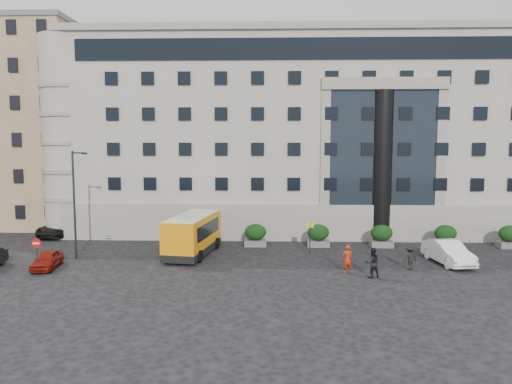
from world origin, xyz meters
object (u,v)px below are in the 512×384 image
hedge_f (510,236)px  hedge_e (445,236)px  white_taxi (448,252)px  pedestrian_a (347,259)px  street_lamp (75,200)px  hedge_d (382,236)px  pedestrian_b (372,263)px  hedge_a (193,235)px  red_truck (82,210)px  minibus (193,233)px  bus_stop_sign (310,232)px  hedge_c (318,235)px  hedge_b (255,235)px  pedestrian_c (410,258)px  parked_car_c (116,229)px  parked_car_d (59,228)px  no_entry_sign (37,248)px  parked_car_a (47,260)px

hedge_f → hedge_e: bearing=180.0°
hedge_f → white_taxi: (-6.90, -5.52, -0.10)m
pedestrian_a → street_lamp: bearing=-19.6°
hedge_d → pedestrian_a: (-4.06, -8.34, 0.03)m
pedestrian_b → hedge_d: bearing=-118.6°
hedge_a → red_truck: size_ratio=0.34×
minibus → red_truck: size_ratio=1.38×
bus_stop_sign → red_truck: bearing=149.7°
hedge_c → white_taxi: size_ratio=0.37×
hedge_b → pedestrian_c: (10.73, -7.30, -0.09)m
hedge_f → pedestrian_c: (-10.07, -7.30, -0.09)m
parked_car_c → minibus: bearing=-42.7°
hedge_d → parked_car_c: bearing=170.2°
parked_car_d → hedge_c: bearing=-8.6°
bus_stop_sign → minibus: size_ratio=0.33×
bus_stop_sign → parked_car_c: 18.61m
hedge_b → hedge_d: 10.40m
no_entry_sign → hedge_a: bearing=44.5°
hedge_a → hedge_f: (26.00, 0.00, 0.00)m
parked_car_d → white_taxi: bearing=-15.5°
bus_stop_sign → street_lamp: bearing=-173.5°
pedestrian_c → minibus: bearing=-39.2°
parked_car_a → pedestrian_b: bearing=-10.4°
hedge_e → bus_stop_sign: bus_stop_sign is taller
hedge_c → parked_car_a: (-19.26, -7.70, -0.32)m
hedge_a → bus_stop_sign: (9.50, -2.80, 0.80)m
bus_stop_sign → parked_car_a: size_ratio=0.71×
hedge_c → hedge_d: 5.20m
hedge_a → hedge_f: bearing=0.0°
white_taxi → pedestrian_c: (-3.18, -1.78, 0.01)m
white_taxi → pedestrian_c: bearing=-160.3°
hedge_d → parked_car_a: (-24.46, -7.70, -0.32)m
hedge_c → red_truck: red_truck is taller
hedge_a → hedge_b: 5.20m
hedge_d → pedestrian_b: 9.71m
hedge_d → no_entry_sign: size_ratio=0.79×
hedge_b → parked_car_a: bearing=-151.3°
hedge_c → parked_car_c: (-18.18, 4.03, -0.32)m
hedge_d → pedestrian_a: size_ratio=0.96×
red_truck → white_taxi: bearing=-15.2°
bus_stop_sign → white_taxi: bearing=-15.8°
hedge_a → hedge_b: size_ratio=1.00×
hedge_e → white_taxi: 5.77m
hedge_f → pedestrian_c: 12.44m
pedestrian_a → pedestrian_b: size_ratio=0.98×
street_lamp → no_entry_sign: size_ratio=3.45×
no_entry_sign → pedestrian_b: no_entry_sign is taller
parked_car_a → pedestrian_b: pedestrian_b is taller
hedge_f → street_lamp: bearing=-172.0°
hedge_a → parked_car_d: 13.56m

